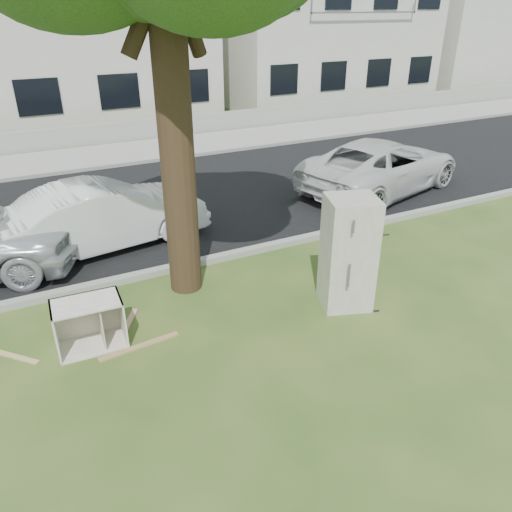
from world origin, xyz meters
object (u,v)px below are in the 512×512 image
fridge (348,253)px  car_right (381,166)px  car_center (105,215)px  cabinet (89,324)px

fridge → car_right: bearing=64.0°
fridge → car_center: size_ratio=0.46×
cabinet → car_right: 8.78m
car_right → cabinet: bearing=97.7°
cabinet → car_center: (0.96, 3.28, 0.30)m
car_center → fridge: bearing=-152.2°
cabinet → car_center: 3.43m
car_center → car_right: car_right is taller
fridge → car_center: (-2.97, 3.99, -0.25)m
car_right → car_center: bearing=75.9°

